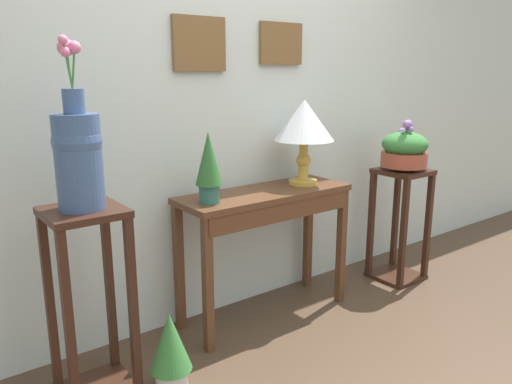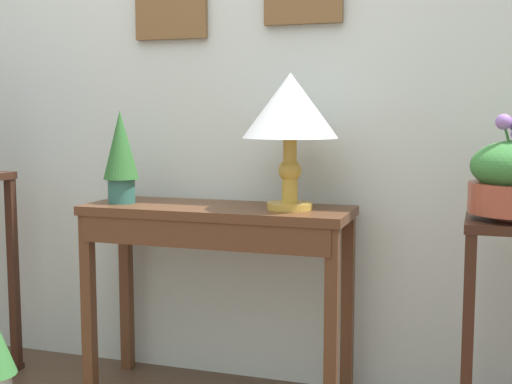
{
  "view_description": "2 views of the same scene",
  "coord_description": "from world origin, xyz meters",
  "px_view_note": "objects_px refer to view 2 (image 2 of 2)",
  "views": [
    {
      "loc": [
        -1.63,
        -0.98,
        1.42
      ],
      "look_at": [
        0.03,
        1.21,
        0.75
      ],
      "focal_mm": 34.95,
      "sensor_mm": 36.0,
      "label": 1
    },
    {
      "loc": [
        1.01,
        -1.25,
        1.11
      ],
      "look_at": [
        0.2,
        1.22,
        0.81
      ],
      "focal_mm": 48.08,
      "sensor_mm": 36.0,
      "label": 2
    }
  ],
  "objects_px": {
    "table_lamp": "(290,111)",
    "potted_plant_on_console": "(121,153)",
    "console_table": "(215,240)",
    "pedestal_stand_right": "(512,339)"
  },
  "relations": [
    {
      "from": "table_lamp",
      "to": "potted_plant_on_console",
      "type": "xyz_separation_m",
      "value": [
        -0.68,
        -0.04,
        -0.16
      ]
    },
    {
      "from": "console_table",
      "to": "potted_plant_on_console",
      "type": "height_order",
      "value": "potted_plant_on_console"
    },
    {
      "from": "table_lamp",
      "to": "pedestal_stand_right",
      "type": "relative_size",
      "value": 0.64
    },
    {
      "from": "potted_plant_on_console",
      "to": "pedestal_stand_right",
      "type": "bearing_deg",
      "value": -3.93
    },
    {
      "from": "console_table",
      "to": "potted_plant_on_console",
      "type": "distance_m",
      "value": 0.51
    },
    {
      "from": "table_lamp",
      "to": "pedestal_stand_right",
      "type": "bearing_deg",
      "value": -9.88
    },
    {
      "from": "pedestal_stand_right",
      "to": "potted_plant_on_console",
      "type": "bearing_deg",
      "value": 176.07
    },
    {
      "from": "potted_plant_on_console",
      "to": "pedestal_stand_right",
      "type": "height_order",
      "value": "potted_plant_on_console"
    },
    {
      "from": "console_table",
      "to": "potted_plant_on_console",
      "type": "xyz_separation_m",
      "value": [
        -0.39,
        -0.01,
        0.33
      ]
    },
    {
      "from": "table_lamp",
      "to": "pedestal_stand_right",
      "type": "height_order",
      "value": "table_lamp"
    }
  ]
}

